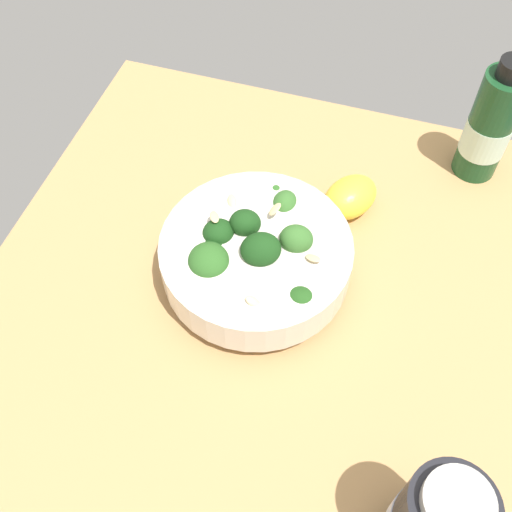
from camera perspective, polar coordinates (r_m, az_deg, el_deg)
ground_plane at (r=73.18cm, az=1.19°, el=-3.66°), size 64.97×64.97×4.05cm
bowl_of_broccoli at (r=68.90cm, az=-0.03°, el=0.08°), size 21.23×21.23×9.24cm
lemon_wedge at (r=77.27cm, az=8.64°, el=5.36°), size 9.11×8.48×4.53cm
bottle_short at (r=82.51cm, az=20.66°, el=11.08°), size 5.65×5.65×17.03cm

